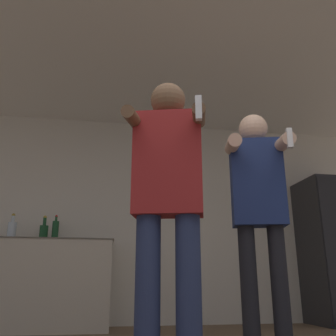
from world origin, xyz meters
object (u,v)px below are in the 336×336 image
(person_man_side, at_px, (259,200))
(person_woman_foreground, at_px, (168,196))
(bottle_amber_bourbon, at_px, (55,230))
(bottle_green_wine, at_px, (12,230))
(bottle_red_label, at_px, (44,232))
(refrigerator, at_px, (332,250))

(person_man_side, bearing_deg, person_woman_foreground, -150.99)
(bottle_amber_bourbon, distance_m, person_woman_foreground, 2.47)
(bottle_green_wine, xyz_separation_m, person_woman_foreground, (1.41, -2.29, -0.07))
(bottle_green_wine, height_order, bottle_red_label, bottle_green_wine)
(bottle_red_label, relative_size, bottle_amber_bourbon, 0.97)
(refrigerator, relative_size, person_man_side, 0.99)
(person_woman_foreground, height_order, person_man_side, person_man_side)
(refrigerator, xyz_separation_m, person_man_side, (-1.68, -1.77, 0.19))
(bottle_green_wine, bearing_deg, person_woman_foreground, -58.30)
(person_woman_foreground, distance_m, person_man_side, 0.87)
(refrigerator, relative_size, bottle_amber_bourbon, 5.87)
(bottle_red_label, relative_size, person_man_side, 0.16)
(bottle_amber_bourbon, xyz_separation_m, person_woman_foreground, (0.94, -2.29, -0.07))
(bottle_amber_bourbon, bearing_deg, bottle_green_wine, 180.00)
(person_man_side, bearing_deg, bottle_amber_bourbon, 132.19)
(bottle_red_label, bearing_deg, person_woman_foreground, -65.05)
(bottle_green_wine, distance_m, person_woman_foreground, 2.69)
(bottle_green_wine, relative_size, bottle_amber_bourbon, 1.02)
(bottle_green_wine, distance_m, person_man_side, 2.86)
(person_woman_foreground, bearing_deg, bottle_red_label, 114.95)
(bottle_red_label, bearing_deg, person_man_side, -45.76)
(bottle_green_wine, bearing_deg, person_man_side, -40.75)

